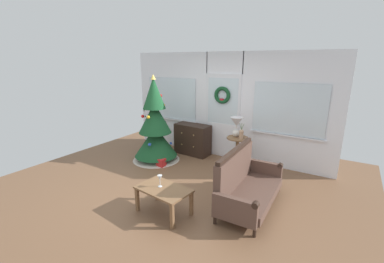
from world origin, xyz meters
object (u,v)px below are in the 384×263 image
(table_lamp, at_px, (236,124))
(coffee_table, at_px, (164,192))
(gift_box, at_px, (161,162))
(wine_glass, at_px, (160,178))
(side_table, at_px, (237,147))
(dresser_cabinet, at_px, (193,139))
(settee_sofa, at_px, (245,183))
(christmas_tree, at_px, (155,130))
(flower_vase, at_px, (241,134))

(table_lamp, height_order, coffee_table, table_lamp)
(gift_box, bearing_deg, wine_glass, -51.65)
(side_table, distance_m, wine_glass, 2.29)
(dresser_cabinet, xyz_separation_m, settee_sofa, (2.02, -1.61, -0.01))
(side_table, xyz_separation_m, coffee_table, (-0.29, -2.27, -0.14))
(christmas_tree, bearing_deg, dresser_cabinet, 56.96)
(christmas_tree, xyz_separation_m, dresser_cabinet, (0.54, 0.82, -0.37))
(flower_vase, bearing_deg, christmas_tree, -165.66)
(christmas_tree, relative_size, dresser_cabinet, 2.23)
(settee_sofa, xyz_separation_m, coffee_table, (-0.99, -0.92, -0.01))
(settee_sofa, bearing_deg, side_table, 117.19)
(dresser_cabinet, xyz_separation_m, table_lamp, (1.27, -0.22, 0.61))
(settee_sofa, bearing_deg, christmas_tree, 162.89)
(dresser_cabinet, height_order, table_lamp, table_lamp)
(table_lamp, bearing_deg, dresser_cabinet, 170.05)
(table_lamp, bearing_deg, gift_box, -149.07)
(dresser_cabinet, distance_m, flower_vase, 1.53)
(settee_sofa, relative_size, flower_vase, 4.67)
(dresser_cabinet, relative_size, side_table, 1.29)
(flower_vase, distance_m, gift_box, 1.93)
(dresser_cabinet, relative_size, coffee_table, 1.03)
(settee_sofa, relative_size, wine_glass, 8.39)
(settee_sofa, bearing_deg, wine_glass, -139.67)
(coffee_table, bearing_deg, christmas_tree, 132.57)
(side_table, xyz_separation_m, flower_vase, (0.10, -0.06, 0.33))
(christmas_tree, xyz_separation_m, settee_sofa, (2.56, -0.79, -0.38))
(table_lamp, bearing_deg, side_table, -33.69)
(wine_glass, bearing_deg, settee_sofa, 40.33)
(settee_sofa, distance_m, side_table, 1.52)
(coffee_table, distance_m, wine_glass, 0.22)
(flower_vase, xyz_separation_m, gift_box, (-1.60, -0.77, -0.74))
(christmas_tree, height_order, side_table, christmas_tree)
(dresser_cabinet, xyz_separation_m, coffee_table, (1.03, -2.54, -0.03))
(settee_sofa, xyz_separation_m, table_lamp, (-0.75, 1.39, 0.62))
(side_table, height_order, coffee_table, side_table)
(settee_sofa, height_order, wine_glass, settee_sofa)
(flower_vase, relative_size, coffee_table, 0.39)
(settee_sofa, distance_m, flower_vase, 1.49)
(christmas_tree, xyz_separation_m, wine_glass, (1.49, -1.69, -0.19))
(dresser_cabinet, distance_m, wine_glass, 2.70)
(flower_vase, bearing_deg, dresser_cabinet, 167.28)
(settee_sofa, height_order, gift_box, settee_sofa)
(coffee_table, bearing_deg, dresser_cabinet, 112.20)
(side_table, height_order, table_lamp, table_lamp)
(dresser_cabinet, bearing_deg, christmas_tree, -123.04)
(coffee_table, distance_m, gift_box, 1.91)
(settee_sofa, distance_m, wine_glass, 1.41)
(christmas_tree, height_order, settee_sofa, christmas_tree)
(table_lamp, xyz_separation_m, flower_vase, (0.16, -0.10, -0.17))
(dresser_cabinet, relative_size, settee_sofa, 0.56)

